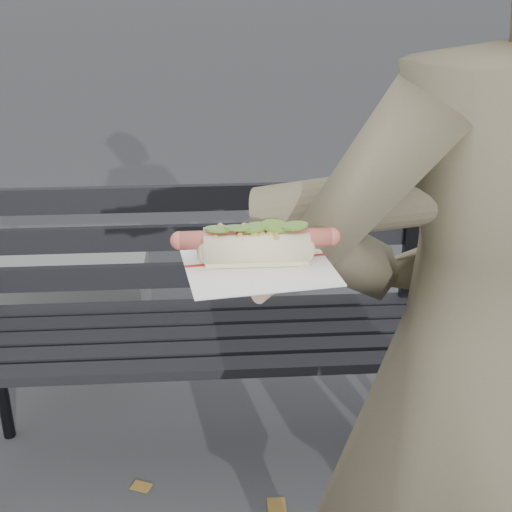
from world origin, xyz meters
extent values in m
cylinder|color=black|center=(-0.73, 1.13, 0.23)|extent=(0.04, 0.04, 0.45)
cylinder|color=black|center=(0.61, 0.79, 0.23)|extent=(0.04, 0.04, 0.45)
cylinder|color=black|center=(0.61, 1.13, 0.23)|extent=(0.04, 0.04, 0.45)
cube|color=black|center=(-0.06, 0.78, 0.47)|extent=(1.50, 0.07, 0.03)
cube|color=black|center=(-0.06, 0.87, 0.47)|extent=(1.50, 0.07, 0.03)
cube|color=black|center=(-0.06, 0.96, 0.47)|extent=(1.50, 0.07, 0.03)
cube|color=black|center=(-0.06, 1.05, 0.47)|extent=(1.50, 0.07, 0.03)
cube|color=black|center=(-0.06, 1.14, 0.47)|extent=(1.50, 0.07, 0.03)
cube|color=black|center=(0.61, 1.15, 0.67)|extent=(0.04, 0.03, 0.42)
cube|color=black|center=(-0.06, 1.17, 0.57)|extent=(1.50, 0.02, 0.08)
cube|color=black|center=(-0.06, 1.17, 0.70)|extent=(1.50, 0.02, 0.08)
cube|color=black|center=(-0.06, 1.17, 0.83)|extent=(1.50, 0.02, 0.08)
imported|color=brown|center=(0.42, 0.08, 0.89)|extent=(0.73, 0.56, 1.78)
cylinder|color=brown|center=(0.29, 0.06, 1.21)|extent=(0.51, 0.23, 0.19)
cylinder|color=#D8A384|center=(0.08, -0.03, 1.15)|extent=(0.09, 0.08, 0.07)
ellipsoid|color=#D8A384|center=(0.04, -0.04, 1.14)|extent=(0.10, 0.11, 0.03)
cylinder|color=#D8A384|center=(-0.02, -0.07, 1.14)|extent=(0.06, 0.02, 0.02)
cylinder|color=#D8A384|center=(-0.02, -0.05, 1.14)|extent=(0.06, 0.02, 0.02)
cylinder|color=#D8A384|center=(-0.02, -0.03, 1.14)|extent=(0.06, 0.02, 0.02)
cylinder|color=#D8A384|center=(-0.02, -0.01, 1.14)|extent=(0.06, 0.02, 0.02)
cylinder|color=#D8A384|center=(0.05, -0.10, 1.14)|extent=(0.04, 0.05, 0.02)
cube|color=white|center=(0.04, -0.04, 1.16)|extent=(0.21, 0.21, 0.00)
cube|color=#B21E1E|center=(0.04, -0.04, 1.16)|extent=(0.19, 0.03, 0.00)
cylinder|color=#C6584C|center=(0.04, -0.04, 1.19)|extent=(0.20, 0.02, 0.02)
sphere|color=#C6584C|center=(-0.06, -0.04, 1.19)|extent=(0.02, 0.02, 0.02)
sphere|color=#C6584C|center=(0.14, -0.04, 1.19)|extent=(0.03, 0.02, 0.02)
sphere|color=#9E6B2D|center=(0.06, -0.05, 1.20)|extent=(0.01, 0.01, 0.01)
sphere|color=#9E6B2D|center=(-0.02, -0.06, 1.20)|extent=(0.01, 0.01, 0.01)
sphere|color=#9E6B2D|center=(-0.01, -0.02, 1.20)|extent=(0.01, 0.01, 0.01)
sphere|color=#9E6B2D|center=(-0.01, -0.04, 1.19)|extent=(0.01, 0.01, 0.01)
sphere|color=#9E6B2D|center=(0.09, -0.03, 1.20)|extent=(0.01, 0.01, 0.01)
sphere|color=#9E6B2D|center=(0.02, -0.06, 1.19)|extent=(0.01, 0.01, 0.01)
sphere|color=#9E6B2D|center=(0.09, -0.04, 1.19)|extent=(0.01, 0.01, 0.01)
sphere|color=#9E6B2D|center=(0.02, -0.06, 1.19)|extent=(0.01, 0.01, 0.01)
sphere|color=#9E6B2D|center=(0.03, -0.03, 1.20)|extent=(0.01, 0.01, 0.01)
sphere|color=#9E6B2D|center=(0.08, -0.06, 1.19)|extent=(0.01, 0.01, 0.01)
sphere|color=#9E6B2D|center=(-0.02, -0.05, 1.20)|extent=(0.01, 0.01, 0.01)
sphere|color=#9E6B2D|center=(0.06, -0.06, 1.20)|extent=(0.01, 0.01, 0.01)
sphere|color=#9E6B2D|center=(0.00, -0.02, 1.20)|extent=(0.01, 0.01, 0.01)
sphere|color=#9E6B2D|center=(0.09, -0.03, 1.20)|extent=(0.01, 0.01, 0.01)
sphere|color=#9E6B2D|center=(0.06, -0.06, 1.20)|extent=(0.01, 0.01, 0.01)
sphere|color=#9E6B2D|center=(0.05, -0.02, 1.20)|extent=(0.01, 0.01, 0.01)
sphere|color=#9E6B2D|center=(0.02, -0.06, 1.20)|extent=(0.01, 0.01, 0.01)
sphere|color=#9E6B2D|center=(0.04, -0.04, 1.20)|extent=(0.01, 0.01, 0.01)
sphere|color=#9E6B2D|center=(0.01, -0.03, 1.19)|extent=(0.01, 0.01, 0.01)
sphere|color=#9E6B2D|center=(0.06, -0.04, 1.20)|extent=(0.01, 0.01, 0.01)
sphere|color=#9E6B2D|center=(0.02, -0.06, 1.19)|extent=(0.01, 0.01, 0.01)
sphere|color=#9E6B2D|center=(0.02, -0.02, 1.20)|extent=(0.01, 0.01, 0.01)
sphere|color=#9E6B2D|center=(0.05, -0.03, 1.20)|extent=(0.01, 0.01, 0.01)
sphere|color=#9E6B2D|center=(0.00, -0.06, 1.20)|extent=(0.01, 0.01, 0.01)
sphere|color=#9E6B2D|center=(0.06, -0.02, 1.20)|extent=(0.01, 0.01, 0.01)
sphere|color=#9E6B2D|center=(0.04, -0.05, 1.20)|extent=(0.01, 0.01, 0.01)
sphere|color=#9E6B2D|center=(0.04, -0.05, 1.20)|extent=(0.01, 0.01, 0.01)
sphere|color=#9E6B2D|center=(0.00, -0.02, 1.20)|extent=(0.01, 0.01, 0.01)
cylinder|color=#568624|center=(-0.01, -0.04, 1.21)|extent=(0.04, 0.04, 0.01)
cylinder|color=#568624|center=(0.01, -0.04, 1.21)|extent=(0.04, 0.04, 0.01)
cylinder|color=#568624|center=(0.04, -0.04, 1.21)|extent=(0.04, 0.04, 0.01)
cylinder|color=#568624|center=(0.06, -0.04, 1.21)|extent=(0.04, 0.04, 0.01)
cylinder|color=#568624|center=(0.09, -0.04, 1.21)|extent=(0.04, 0.04, 0.01)
cube|color=brown|center=(0.68, 1.02, 0.00)|extent=(0.05, 0.07, 0.00)
cube|color=brown|center=(1.19, 1.68, 0.00)|extent=(0.07, 0.08, 0.00)
cube|color=brown|center=(-0.84, 2.28, 0.00)|extent=(0.05, 0.05, 0.00)
cube|color=brown|center=(0.77, 1.78, 0.00)|extent=(0.10, 0.10, 0.00)
cube|color=brown|center=(0.62, 0.72, 0.00)|extent=(0.05, 0.05, 0.00)
cube|color=brown|center=(-0.26, 0.84, 0.00)|extent=(0.07, 0.06, 0.00)
cube|color=brown|center=(0.15, 0.73, 0.00)|extent=(0.06, 0.08, 0.00)
camera|label=1|loc=(-0.02, -0.90, 1.55)|focal=50.00mm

